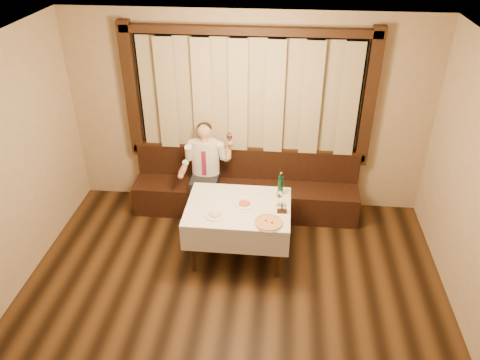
# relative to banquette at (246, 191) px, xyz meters

# --- Properties ---
(room) EXTENTS (5.01, 6.01, 2.81)m
(room) POSITION_rel_banquette_xyz_m (-0.00, -1.75, 1.19)
(room) COLOR black
(room) RESTS_ON ground
(banquette) EXTENTS (3.20, 0.61, 0.94)m
(banquette) POSITION_rel_banquette_xyz_m (0.00, 0.00, 0.00)
(banquette) COLOR black
(banquette) RESTS_ON ground
(dining_table) EXTENTS (1.27, 0.97, 0.76)m
(dining_table) POSITION_rel_banquette_xyz_m (0.00, -1.02, 0.34)
(dining_table) COLOR black
(dining_table) RESTS_ON ground
(pizza) EXTENTS (0.35, 0.35, 0.04)m
(pizza) POSITION_rel_banquette_xyz_m (0.38, -1.36, 0.46)
(pizza) COLOR white
(pizza) RESTS_ON dining_table
(pasta_red) EXTENTS (0.24, 0.24, 0.08)m
(pasta_red) POSITION_rel_banquette_xyz_m (0.07, -0.99, 0.48)
(pasta_red) COLOR white
(pasta_red) RESTS_ON dining_table
(pasta_cream) EXTENTS (0.25, 0.25, 0.09)m
(pasta_cream) POSITION_rel_banquette_xyz_m (-0.25, -1.26, 0.48)
(pasta_cream) COLOR white
(pasta_cream) RESTS_ON dining_table
(green_bottle) EXTENTS (0.07, 0.07, 0.32)m
(green_bottle) POSITION_rel_banquette_xyz_m (0.50, -0.72, 0.58)
(green_bottle) COLOR #104D29
(green_bottle) RESTS_ON dining_table
(table_wine_glass) EXTENTS (0.08, 0.08, 0.21)m
(table_wine_glass) POSITION_rel_banquette_xyz_m (0.49, -0.97, 0.60)
(table_wine_glass) COLOR white
(table_wine_glass) RESTS_ON dining_table
(cruet_caddy) EXTENTS (0.12, 0.07, 0.12)m
(cruet_caddy) POSITION_rel_banquette_xyz_m (0.53, -1.11, 0.49)
(cruet_caddy) COLOR black
(cruet_caddy) RESTS_ON dining_table
(seated_man) EXTENTS (0.74, 0.55, 1.36)m
(seated_man) POSITION_rel_banquette_xyz_m (-0.56, -0.09, 0.49)
(seated_man) COLOR black
(seated_man) RESTS_ON ground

